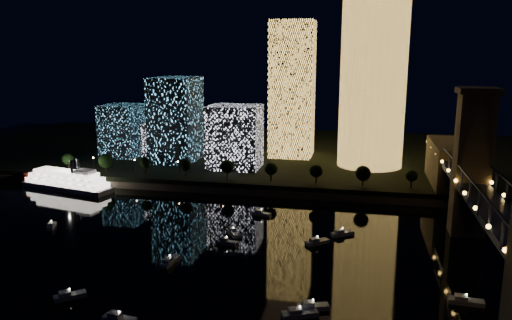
# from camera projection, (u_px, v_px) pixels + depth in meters

# --- Properties ---
(ground) EXTENTS (520.00, 520.00, 0.00)m
(ground) POSITION_uv_depth(u_px,v_px,m) (249.00, 279.00, 137.04)
(ground) COLOR black
(ground) RESTS_ON ground
(far_bank) EXTENTS (420.00, 160.00, 5.00)m
(far_bank) POSITION_uv_depth(u_px,v_px,m) (310.00, 155.00, 289.48)
(far_bank) COLOR black
(far_bank) RESTS_ON ground
(seawall) EXTENTS (420.00, 6.00, 3.00)m
(seawall) POSITION_uv_depth(u_px,v_px,m) (291.00, 193.00, 215.11)
(seawall) COLOR #6B5E4C
(seawall) RESTS_ON ground
(tower_cylindrical) EXTENTS (34.00, 34.00, 87.86)m
(tower_cylindrical) POSITION_uv_depth(u_px,v_px,m) (373.00, 77.00, 243.50)
(tower_cylindrical) COLOR #FFBF51
(tower_cylindrical) RESTS_ON far_bank
(tower_rectangular) EXTENTS (22.82, 22.82, 72.60)m
(tower_rectangular) POSITION_uv_depth(u_px,v_px,m) (292.00, 90.00, 269.63)
(tower_rectangular) COLOR #FFBF51
(tower_rectangular) RESTS_ON far_bank
(midrise_blocks) EXTENTS (90.10, 37.42, 43.54)m
(midrise_blocks) POSITION_uv_depth(u_px,v_px,m) (178.00, 128.00, 259.60)
(midrise_blocks) COLOR white
(midrise_blocks) RESTS_ON far_bank
(truss_bridge) EXTENTS (13.00, 266.00, 50.00)m
(truss_bridge) POSITION_uv_depth(u_px,v_px,m) (507.00, 237.00, 123.99)
(truss_bridge) COLOR navy
(truss_bridge) RESTS_ON ground
(riverboat) EXTENTS (50.01, 20.34, 14.78)m
(riverboat) POSITION_uv_depth(u_px,v_px,m) (63.00, 181.00, 227.34)
(riverboat) COLOR silver
(riverboat) RESTS_ON ground
(motorboats) EXTENTS (140.00, 85.89, 2.78)m
(motorboats) POSITION_uv_depth(u_px,v_px,m) (246.00, 262.00, 146.27)
(motorboats) COLOR silver
(motorboats) RESTS_ON ground
(esplanade_trees) EXTENTS (165.33, 6.87, 8.93)m
(esplanade_trees) POSITION_uv_depth(u_px,v_px,m) (223.00, 167.00, 225.43)
(esplanade_trees) COLOR black
(esplanade_trees) RESTS_ON far_bank
(street_lamps) EXTENTS (132.70, 0.70, 5.65)m
(street_lamps) POSITION_uv_depth(u_px,v_px,m) (223.00, 167.00, 231.88)
(street_lamps) COLOR black
(street_lamps) RESTS_ON far_bank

